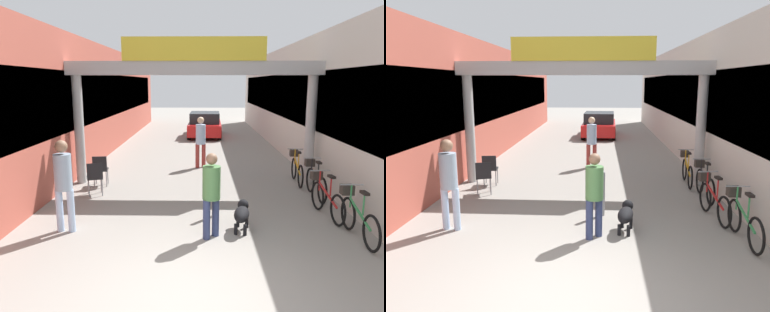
# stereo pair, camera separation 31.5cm
# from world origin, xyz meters

# --- Properties ---
(ground_plane) EXTENTS (80.00, 80.00, 0.00)m
(ground_plane) POSITION_xyz_m (0.00, 0.00, 0.00)
(ground_plane) COLOR gray
(storefront_left) EXTENTS (3.00, 26.00, 4.37)m
(storefront_left) POSITION_xyz_m (-5.09, 11.00, 2.18)
(storefront_left) COLOR #B25142
(storefront_left) RESTS_ON ground_plane
(storefront_right) EXTENTS (3.00, 26.00, 4.37)m
(storefront_right) POSITION_xyz_m (5.09, 11.00, 2.18)
(storefront_right) COLOR beige
(storefront_right) RESTS_ON ground_plane
(arcade_sign_gateway) EXTENTS (7.40, 0.47, 4.16)m
(arcade_sign_gateway) POSITION_xyz_m (0.00, 6.03, 2.96)
(arcade_sign_gateway) COLOR #B2B2B2
(arcade_sign_gateway) RESTS_ON ground_plane
(pedestrian_with_dog) EXTENTS (0.48, 0.48, 1.65)m
(pedestrian_with_dog) POSITION_xyz_m (0.40, 2.09, 0.94)
(pedestrian_with_dog) COLOR navy
(pedestrian_with_dog) RESTS_ON ground_plane
(pedestrian_companion) EXTENTS (0.39, 0.37, 1.85)m
(pedestrian_companion) POSITION_xyz_m (-2.50, 2.33, 1.07)
(pedestrian_companion) COLOR #A5BFE0
(pedestrian_companion) RESTS_ON ground_plane
(pedestrian_carrying_crate) EXTENTS (0.45, 0.45, 1.78)m
(pedestrian_carrying_crate) POSITION_xyz_m (0.20, 8.17, 1.02)
(pedestrian_carrying_crate) COLOR #99332D
(pedestrian_carrying_crate) RESTS_ON ground_plane
(dog_on_leash) EXTENTS (0.43, 0.80, 0.56)m
(dog_on_leash) POSITION_xyz_m (1.03, 2.47, 0.35)
(dog_on_leash) COLOR black
(dog_on_leash) RESTS_ON ground_plane
(bicycle_green_nearest) EXTENTS (0.46, 1.69, 0.98)m
(bicycle_green_nearest) POSITION_xyz_m (3.20, 2.16, 0.44)
(bicycle_green_nearest) COLOR black
(bicycle_green_nearest) RESTS_ON ground_plane
(bicycle_red_second) EXTENTS (0.46, 1.69, 0.98)m
(bicycle_red_second) POSITION_xyz_m (2.98, 3.36, 0.44)
(bicycle_red_second) COLOR black
(bicycle_red_second) RESTS_ON ground_plane
(bicycle_black_third) EXTENTS (0.46, 1.69, 0.98)m
(bicycle_black_third) POSITION_xyz_m (3.18, 4.80, 0.44)
(bicycle_black_third) COLOR black
(bicycle_black_third) RESTS_ON ground_plane
(bicycle_orange_farthest) EXTENTS (0.46, 1.69, 0.98)m
(bicycle_orange_farthest) POSITION_xyz_m (3.06, 6.20, 0.44)
(bicycle_orange_farthest) COLOR black
(bicycle_orange_farthest) RESTS_ON ground_plane
(bollard_post_metal) EXTENTS (0.10, 0.10, 1.02)m
(bollard_post_metal) POSITION_xyz_m (0.57, 3.33, 0.52)
(bollard_post_metal) COLOR gray
(bollard_post_metal) RESTS_ON ground_plane
(cafe_chair_black_nearer) EXTENTS (0.51, 0.51, 0.89)m
(cafe_chair_black_nearer) POSITION_xyz_m (-2.58, 4.74, 0.54)
(cafe_chair_black_nearer) COLOR gray
(cafe_chair_black_nearer) RESTS_ON ground_plane
(cafe_chair_black_farther) EXTENTS (0.45, 0.45, 0.89)m
(cafe_chair_black_farther) POSITION_xyz_m (-2.67, 5.66, 0.54)
(cafe_chair_black_farther) COLOR gray
(cafe_chair_black_farther) RESTS_ON ground_plane
(parked_car_red) EXTENTS (1.89, 4.05, 1.33)m
(parked_car_red) POSITION_xyz_m (0.44, 15.97, 0.64)
(parked_car_red) COLOR red
(parked_car_red) RESTS_ON ground_plane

